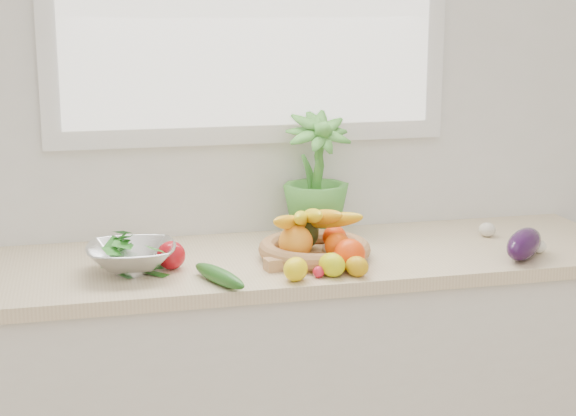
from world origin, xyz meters
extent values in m
cube|color=white|center=(0.00, 2.25, 1.35)|extent=(4.50, 0.02, 2.70)
cube|color=silver|center=(0.00, 1.95, 0.43)|extent=(2.20, 0.58, 0.86)
cube|color=beige|center=(0.00, 1.95, 0.88)|extent=(2.24, 0.62, 0.04)
sphere|color=#FF3F08|center=(0.19, 1.76, 0.95)|extent=(0.11, 0.11, 0.09)
ellipsoid|color=#D5D80B|center=(0.12, 1.71, 0.93)|extent=(0.10, 0.10, 0.07)
ellipsoid|color=yellow|center=(0.02, 1.70, 0.93)|extent=(0.10, 0.10, 0.07)
ellipsoid|color=#D3980B|center=(0.19, 1.70, 0.93)|extent=(0.08, 0.09, 0.06)
sphere|color=#B00E17|center=(-0.30, 1.89, 0.94)|extent=(0.11, 0.11, 0.08)
cube|color=tan|center=(0.01, 1.81, 0.92)|extent=(0.11, 0.06, 0.03)
ellipsoid|color=silver|center=(0.18, 1.92, 0.92)|extent=(0.06, 0.06, 0.04)
ellipsoid|color=white|center=(0.74, 2.01, 0.92)|extent=(0.06, 0.06, 0.05)
ellipsoid|color=white|center=(0.80, 1.79, 0.92)|extent=(0.06, 0.06, 0.04)
ellipsoid|color=#280E33|center=(0.73, 1.75, 0.94)|extent=(0.21, 0.22, 0.09)
ellipsoid|color=#22591A|center=(-0.19, 1.72, 0.92)|extent=(0.13, 0.24, 0.04)
sphere|color=red|center=(0.08, 1.71, 0.92)|extent=(0.04, 0.04, 0.03)
imported|color=#479436|center=(0.19, 2.13, 1.11)|extent=(0.23, 0.23, 0.39)
cylinder|color=tan|center=(0.12, 1.90, 0.91)|extent=(0.29, 0.29, 0.01)
torus|color=#AB794C|center=(0.12, 1.90, 0.93)|extent=(0.35, 0.35, 0.05)
sphere|color=orange|center=(0.06, 1.87, 0.96)|extent=(0.10, 0.10, 0.10)
sphere|color=#F15307|center=(0.18, 1.84, 0.95)|extent=(0.08, 0.08, 0.08)
sphere|color=#F13907|center=(0.20, 1.94, 0.95)|extent=(0.08, 0.08, 0.07)
ellipsoid|color=black|center=(0.11, 1.97, 0.96)|extent=(0.09, 0.09, 0.10)
ellipsoid|color=#F8A914|center=(0.05, 1.88, 1.02)|extent=(0.17, 0.20, 0.10)
ellipsoid|color=yellow|center=(0.08, 1.89, 1.03)|extent=(0.11, 0.22, 0.10)
ellipsoid|color=yellow|center=(0.11, 1.89, 1.03)|extent=(0.05, 0.22, 0.10)
ellipsoid|color=#F7A614|center=(0.14, 1.89, 1.03)|extent=(0.10, 0.23, 0.10)
ellipsoid|color=gold|center=(0.18, 1.88, 1.02)|extent=(0.16, 0.20, 0.10)
cylinder|color=silver|center=(-0.42, 1.87, 0.91)|extent=(0.11, 0.11, 0.02)
imported|color=silver|center=(-0.42, 1.87, 0.95)|extent=(0.27, 0.27, 0.06)
ellipsoid|color=#276F1B|center=(-0.42, 1.87, 0.99)|extent=(0.20, 0.20, 0.08)
camera|label=1|loc=(-0.54, -0.54, 1.63)|focal=55.00mm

